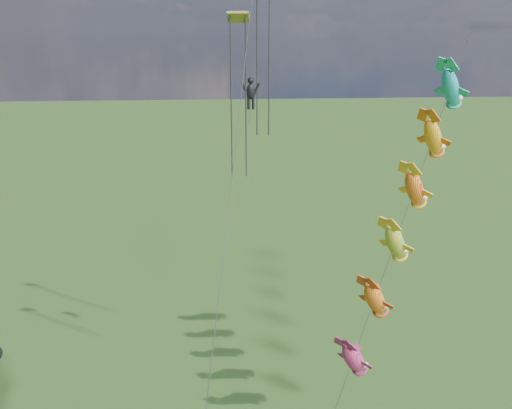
{
  "coord_description": "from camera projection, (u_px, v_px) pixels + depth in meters",
  "views": [
    {
      "loc": [
        14.47,
        -18.13,
        20.26
      ],
      "look_at": [
        16.67,
        9.78,
        11.52
      ],
      "focal_mm": 40.0,
      "sensor_mm": 36.0,
      "label": 1
    }
  ],
  "objects": [
    {
      "name": "fish_windsock_rig",
      "position": [
        405.0,
        216.0,
        27.5
      ],
      "size": [
        11.02,
        11.71,
        20.55
      ],
      "rotation": [
        0.0,
        0.0,
        -0.43
      ],
      "color": "brown",
      "rests_on": "ground"
    },
    {
      "name": "parafoil_rig",
      "position": [
        250.0,
        78.0,
        29.17
      ],
      "size": [
        5.07,
        17.09,
        26.81
      ],
      "rotation": [
        0.0,
        0.0,
        -0.17
      ],
      "color": "brown",
      "rests_on": "ground"
    }
  ]
}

